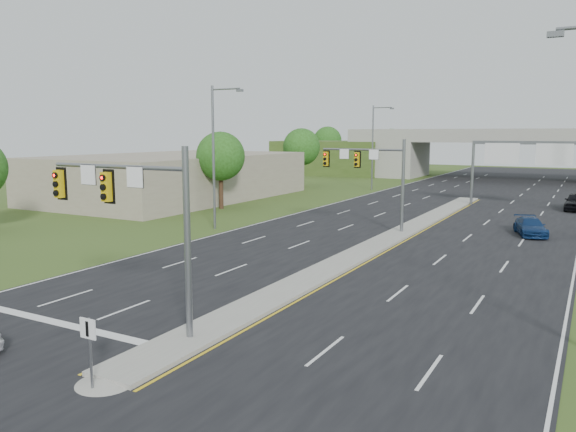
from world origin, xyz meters
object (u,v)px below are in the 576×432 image
(car_far_b, at_px, (530,227))
(keep_right_sign, at_px, (89,341))
(sign_gantry, at_px, (531,156))
(signal_mast_near, at_px, (137,208))
(overpass, at_px, (508,158))
(signal_mast_far, at_px, (374,169))

(car_far_b, bearing_deg, keep_right_sign, -122.03)
(sign_gantry, xyz_separation_m, car_far_b, (1.84, -16.17, -4.58))
(sign_gantry, bearing_deg, signal_mast_near, -101.25)
(overpass, bearing_deg, signal_mast_near, -91.62)
(keep_right_sign, xyz_separation_m, sign_gantry, (6.68, 49.45, 3.72))
(signal_mast_far, xyz_separation_m, overpass, (2.26, 55.07, -1.17))
(signal_mast_far, bearing_deg, signal_mast_near, -90.00)
(signal_mast_near, xyz_separation_m, keep_right_sign, (2.26, -4.45, -3.21))
(keep_right_sign, distance_m, car_far_b, 34.36)
(sign_gantry, distance_m, car_far_b, 16.90)
(keep_right_sign, bearing_deg, overpass, 90.00)
(sign_gantry, bearing_deg, overpass, 100.79)
(signal_mast_near, bearing_deg, sign_gantry, 78.75)
(signal_mast_near, relative_size, car_far_b, 1.58)
(signal_mast_far, height_order, overpass, overpass)
(signal_mast_far, xyz_separation_m, car_far_b, (10.78, 3.83, -4.06))
(keep_right_sign, bearing_deg, car_far_b, 75.64)
(signal_mast_far, relative_size, sign_gantry, 0.60)
(signal_mast_near, bearing_deg, car_far_b, 69.49)
(sign_gantry, relative_size, car_far_b, 2.61)
(signal_mast_near, distance_m, overpass, 80.11)
(signal_mast_near, xyz_separation_m, signal_mast_far, (0.00, 25.00, 0.00))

